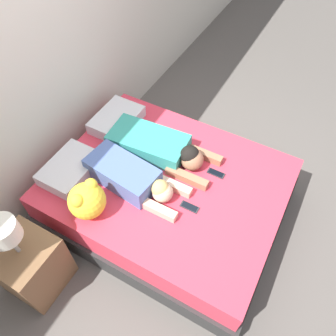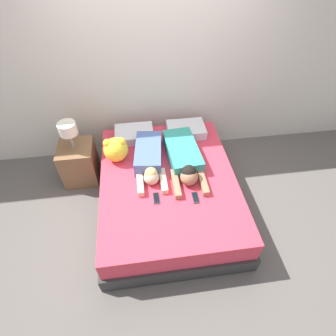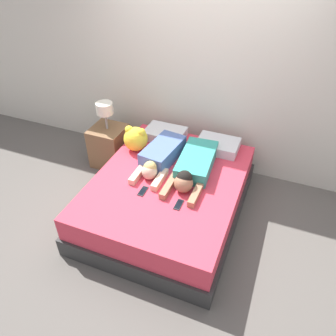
% 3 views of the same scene
% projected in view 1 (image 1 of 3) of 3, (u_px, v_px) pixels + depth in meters
% --- Properties ---
extents(ground_plane, '(12.00, 12.00, 0.00)m').
position_uv_depth(ground_plane, '(168.00, 209.00, 3.21)').
color(ground_plane, '#5B5651').
extents(wall_back, '(12.00, 0.06, 2.60)m').
position_uv_depth(wall_back, '(38.00, 60.00, 2.54)').
color(wall_back, beige).
rests_on(wall_back, ground_plane).
extents(bed, '(1.61, 2.01, 0.50)m').
position_uv_depth(bed, '(168.00, 195.00, 3.01)').
color(bed, '#2D2D2D').
rests_on(bed, ground_plane).
extents(pillow_head_left, '(0.50, 0.36, 0.12)m').
position_uv_depth(pillow_head_left, '(71.00, 169.00, 2.81)').
color(pillow_head_left, silver).
rests_on(pillow_head_left, bed).
extents(pillow_head_right, '(0.50, 0.36, 0.12)m').
position_uv_depth(pillow_head_right, '(117.00, 120.00, 3.19)').
color(pillow_head_right, silver).
rests_on(pillow_head_right, bed).
extents(person_left, '(0.38, 0.90, 0.20)m').
position_uv_depth(person_left, '(132.00, 178.00, 2.71)').
color(person_left, '#4C66A5').
rests_on(person_left, bed).
extents(person_right, '(0.41, 1.02, 0.23)m').
position_uv_depth(person_right, '(160.00, 147.00, 2.93)').
color(person_right, teal).
rests_on(person_right, bed).
extents(cell_phone_left, '(0.06, 0.15, 0.01)m').
position_uv_depth(cell_phone_left, '(190.00, 207.00, 2.63)').
color(cell_phone_left, '#2D2D33').
rests_on(cell_phone_left, bed).
extents(cell_phone_right, '(0.06, 0.15, 0.01)m').
position_uv_depth(cell_phone_right, '(216.00, 173.00, 2.85)').
color(cell_phone_right, '#2D2D33').
rests_on(cell_phone_right, bed).
extents(plush_toy, '(0.29, 0.29, 0.31)m').
position_uv_depth(plush_toy, '(87.00, 200.00, 2.49)').
color(plush_toy, yellow).
rests_on(plush_toy, bed).
extents(nightstand, '(0.44, 0.44, 0.92)m').
position_uv_depth(nightstand, '(30.00, 264.00, 2.54)').
color(nightstand, brown).
rests_on(nightstand, ground_plane).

